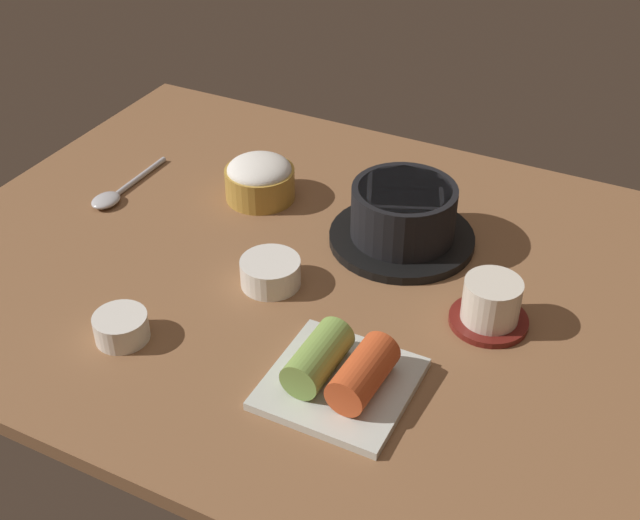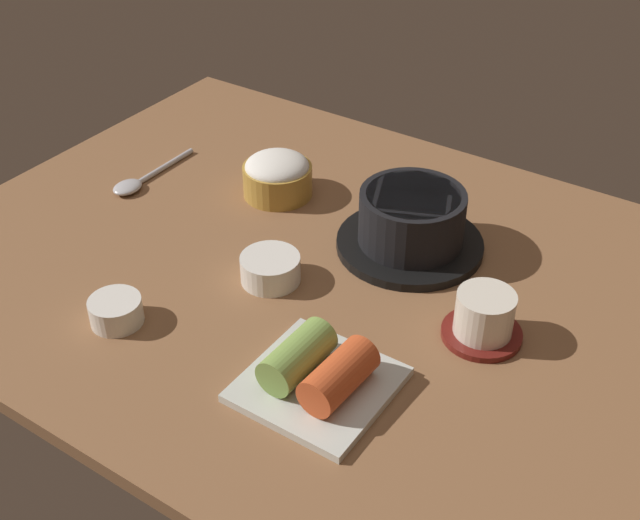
{
  "view_description": "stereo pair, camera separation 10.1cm",
  "coord_description": "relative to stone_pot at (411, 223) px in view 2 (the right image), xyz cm",
  "views": [
    {
      "loc": [
        38.63,
        -74.74,
        64.28
      ],
      "look_at": [
        2.0,
        -2.0,
        5.0
      ],
      "focal_mm": 46.11,
      "sensor_mm": 36.0,
      "label": 1
    },
    {
      "loc": [
        47.32,
        -69.67,
        64.28
      ],
      "look_at": [
        2.0,
        -2.0,
        5.0
      ],
      "focal_mm": 46.11,
      "sensor_mm": 36.0,
      "label": 2
    }
  ],
  "objects": [
    {
      "name": "dining_table",
      "position": [
        -7.95,
        -10.27,
        -4.89
      ],
      "size": [
        100.0,
        76.0,
        2.0
      ],
      "primitive_type": "cube",
      "color": "brown",
      "rests_on": "ground"
    },
    {
      "name": "stone_pot",
      "position": [
        0.0,
        0.0,
        0.0
      ],
      "size": [
        19.27,
        19.27,
        8.28
      ],
      "color": "black",
      "rests_on": "dining_table"
    },
    {
      "name": "rice_bowl",
      "position": [
        -22.39,
        1.33,
        -0.73
      ],
      "size": [
        9.96,
        9.96,
        6.28
      ],
      "color": "#B78C38",
      "rests_on": "dining_table"
    },
    {
      "name": "tea_cup_with_saucer",
      "position": [
        15.32,
        -10.89,
        -1.07
      ],
      "size": [
        9.25,
        9.25,
        5.95
      ],
      "color": "maroon",
      "rests_on": "dining_table"
    },
    {
      "name": "banchan_cup_center",
      "position": [
        -11.03,
        -15.73,
        -2.05
      ],
      "size": [
        7.48,
        7.48,
        3.44
      ],
      "color": "white",
      "rests_on": "dining_table"
    },
    {
      "name": "kimchi_plate",
      "position": [
        4.43,
        -28.16,
        -1.78
      ],
      "size": [
        14.91,
        14.91,
        5.35
      ],
      "color": "silver",
      "rests_on": "dining_table"
    },
    {
      "name": "side_bowl_near",
      "position": [
        -21.12,
        -32.14,
        -2.2
      ],
      "size": [
        6.2,
        6.2,
        3.13
      ],
      "color": "white",
      "rests_on": "dining_table"
    },
    {
      "name": "spoon",
      "position": [
        -40.97,
        -8.21,
        -3.27
      ],
      "size": [
        3.6,
        16.39,
        1.35
      ],
      "color": "#B7B7BC",
      "rests_on": "dining_table"
    }
  ]
}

